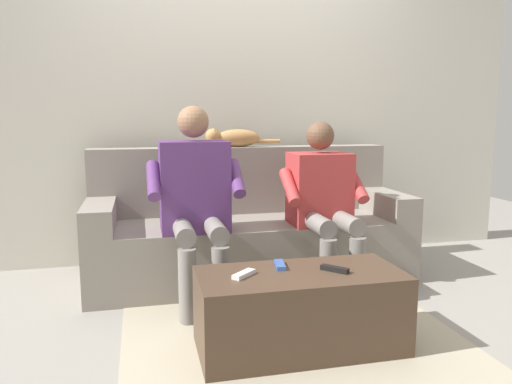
% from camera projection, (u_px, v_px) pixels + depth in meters
% --- Properties ---
extents(ground_plane, '(8.00, 8.00, 0.00)m').
position_uv_depth(ground_plane, '(278.00, 317.00, 2.76)').
color(ground_plane, gray).
extents(back_wall, '(4.66, 0.06, 2.76)m').
position_uv_depth(back_wall, '(234.00, 80.00, 3.78)').
color(back_wall, beige).
rests_on(back_wall, ground).
extents(couch, '(2.15, 0.76, 0.89)m').
position_uv_depth(couch, '(249.00, 232.00, 3.44)').
color(couch, gray).
rests_on(couch, ground).
extents(coffee_table, '(0.97, 0.45, 0.38)m').
position_uv_depth(coffee_table, '(300.00, 311.00, 2.36)').
color(coffee_table, '#4C3828').
rests_on(coffee_table, ground).
extents(person_left_seated, '(0.52, 0.60, 1.08)m').
position_uv_depth(person_left_seated, '(323.00, 197.00, 3.14)').
color(person_left_seated, '#B23838').
rests_on(person_left_seated, ground).
extents(person_right_seated, '(0.56, 0.60, 1.17)m').
position_uv_depth(person_right_seated, '(196.00, 194.00, 2.95)').
color(person_right_seated, '#5B3370').
rests_on(person_right_seated, ground).
extents(cat_on_backrest, '(0.55, 0.12, 0.14)m').
position_uv_depth(cat_on_backrest, '(234.00, 138.00, 3.55)').
color(cat_on_backrest, '#B7844C').
rests_on(cat_on_backrest, couch).
extents(remote_blue, '(0.06, 0.14, 0.02)m').
position_uv_depth(remote_blue, '(280.00, 265.00, 2.42)').
color(remote_blue, '#3860B7').
rests_on(remote_blue, coffee_table).
extents(remote_black, '(0.12, 0.12, 0.02)m').
position_uv_depth(remote_black, '(335.00, 269.00, 2.35)').
color(remote_black, black).
rests_on(remote_black, coffee_table).
extents(remote_white, '(0.13, 0.12, 0.02)m').
position_uv_depth(remote_white, '(244.00, 274.00, 2.27)').
color(remote_white, white).
rests_on(remote_white, coffee_table).
extents(floor_rug, '(1.68, 1.49, 0.01)m').
position_uv_depth(floor_rug, '(291.00, 335.00, 2.53)').
color(floor_rug, '#B7AD93').
rests_on(floor_rug, ground).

